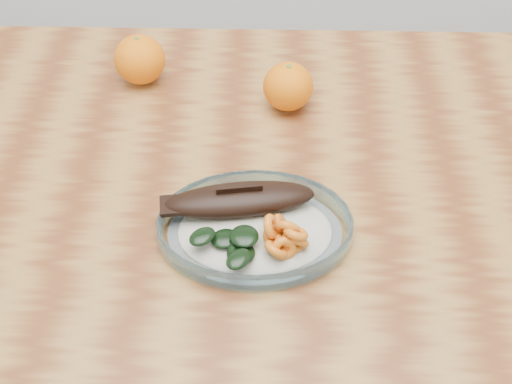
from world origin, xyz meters
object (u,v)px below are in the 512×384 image
dining_table (231,231)px  orange_right (288,87)px  orange_left (140,59)px  plated_meal (254,226)px

dining_table → orange_right: (0.08, 0.18, 0.14)m
orange_left → plated_meal: bearing=-59.5°
dining_table → plated_meal: 0.15m
plated_meal → orange_right: same height
plated_meal → orange_right: 0.27m
orange_left → orange_right: size_ratio=1.06×
plated_meal → orange_left: (-0.19, 0.33, 0.02)m
dining_table → orange_left: 0.32m
orange_right → plated_meal: bearing=-99.7°
orange_left → orange_right: bearing=-14.7°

